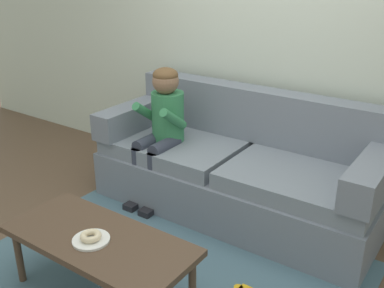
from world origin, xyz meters
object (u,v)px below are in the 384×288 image
at_px(coffee_table, 99,244).
at_px(person_child, 162,123).
at_px(couch, 239,170).
at_px(donut, 91,236).

relative_size(coffee_table, person_child, 1.03).
bearing_deg(couch, person_child, -161.02).
bearing_deg(coffee_table, donut, -100.18).
bearing_deg(person_child, donut, -69.75).
bearing_deg(person_child, couch, 18.98).
xyz_separation_m(coffee_table, donut, (-0.01, -0.05, 0.07)).
relative_size(couch, donut, 18.38).
xyz_separation_m(person_child, donut, (0.45, -1.21, -0.23)).
height_order(couch, coffee_table, couch).
relative_size(couch, person_child, 2.00).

